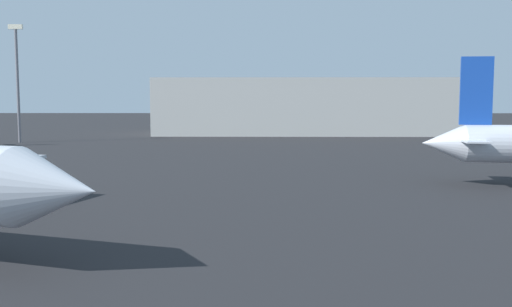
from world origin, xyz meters
TOP-DOWN VIEW (x-y plane):
  - light_mast_left at (-42.55, 87.91)m, footprint 2.40×0.50m
  - terminal_building at (9.30, 115.60)m, footprint 64.31×24.41m

SIDE VIEW (x-z plane):
  - terminal_building at x=9.30m, z-range 0.00..11.83m
  - light_mast_left at x=-42.55m, z-range 1.27..21.47m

